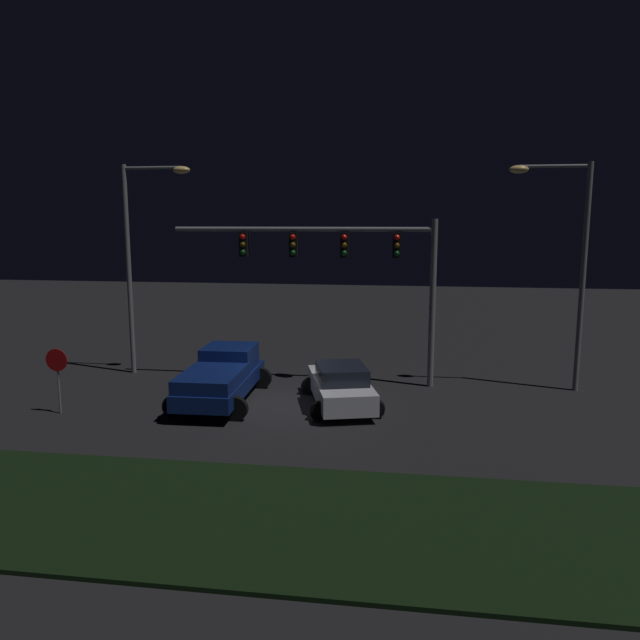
{
  "coord_description": "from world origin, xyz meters",
  "views": [
    {
      "loc": [
        4.17,
        -20.16,
        6.46
      ],
      "look_at": [
        1.01,
        1.71,
        2.79
      ],
      "focal_mm": 33.96,
      "sensor_mm": 36.0,
      "label": 1
    }
  ],
  "objects_px": {
    "street_lamp_left": "(141,245)",
    "street_lamp_right": "(568,249)",
    "stop_sign": "(57,368)",
    "traffic_signal_gantry": "(346,257)",
    "pickup_truck": "(222,374)",
    "car_sedan": "(341,386)"
  },
  "relations": [
    {
      "from": "street_lamp_left",
      "to": "street_lamp_right",
      "type": "height_order",
      "value": "street_lamp_left"
    },
    {
      "from": "street_lamp_right",
      "to": "stop_sign",
      "type": "height_order",
      "value": "street_lamp_right"
    },
    {
      "from": "street_lamp_left",
      "to": "street_lamp_right",
      "type": "distance_m",
      "value": 16.82
    },
    {
      "from": "traffic_signal_gantry",
      "to": "street_lamp_left",
      "type": "bearing_deg",
      "value": 177.2
    },
    {
      "from": "street_lamp_right",
      "to": "stop_sign",
      "type": "bearing_deg",
      "value": -162.62
    },
    {
      "from": "pickup_truck",
      "to": "traffic_signal_gantry",
      "type": "height_order",
      "value": "traffic_signal_gantry"
    },
    {
      "from": "car_sedan",
      "to": "traffic_signal_gantry",
      "type": "xyz_separation_m",
      "value": [
        -0.17,
        3.04,
        4.29
      ]
    },
    {
      "from": "traffic_signal_gantry",
      "to": "car_sedan",
      "type": "bearing_deg",
      "value": -86.76
    },
    {
      "from": "car_sedan",
      "to": "street_lamp_right",
      "type": "relative_size",
      "value": 0.55
    },
    {
      "from": "street_lamp_left",
      "to": "traffic_signal_gantry",
      "type": "bearing_deg",
      "value": -2.8
    },
    {
      "from": "car_sedan",
      "to": "stop_sign",
      "type": "bearing_deg",
      "value": 87.57
    },
    {
      "from": "street_lamp_left",
      "to": "stop_sign",
      "type": "relative_size",
      "value": 3.89
    },
    {
      "from": "street_lamp_left",
      "to": "stop_sign",
      "type": "height_order",
      "value": "street_lamp_left"
    },
    {
      "from": "pickup_truck",
      "to": "street_lamp_right",
      "type": "relative_size",
      "value": 0.64
    },
    {
      "from": "traffic_signal_gantry",
      "to": "street_lamp_left",
      "type": "distance_m",
      "value": 8.57
    },
    {
      "from": "pickup_truck",
      "to": "street_lamp_right",
      "type": "bearing_deg",
      "value": -76.9
    },
    {
      "from": "car_sedan",
      "to": "street_lamp_left",
      "type": "xyz_separation_m",
      "value": [
        -8.73,
        3.46,
        4.71
      ]
    },
    {
      "from": "car_sedan",
      "to": "traffic_signal_gantry",
      "type": "relative_size",
      "value": 0.46
    },
    {
      "from": "traffic_signal_gantry",
      "to": "street_lamp_right",
      "type": "height_order",
      "value": "street_lamp_right"
    },
    {
      "from": "traffic_signal_gantry",
      "to": "stop_sign",
      "type": "bearing_deg",
      "value": -150.28
    },
    {
      "from": "traffic_signal_gantry",
      "to": "stop_sign",
      "type": "relative_size",
      "value": 4.63
    },
    {
      "from": "car_sedan",
      "to": "stop_sign",
      "type": "height_order",
      "value": "stop_sign"
    }
  ]
}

